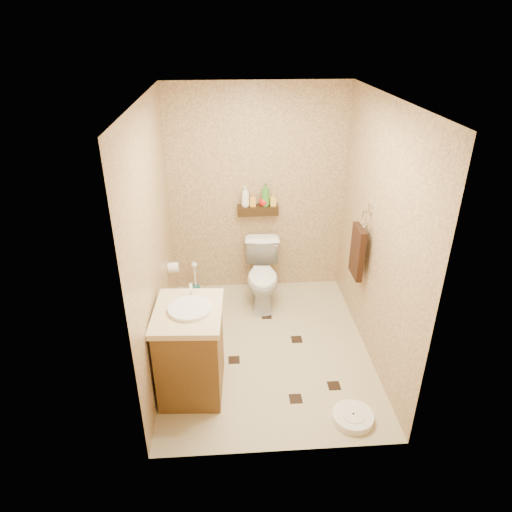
{
  "coord_description": "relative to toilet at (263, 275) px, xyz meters",
  "views": [
    {
      "loc": [
        -0.36,
        -3.64,
        2.93
      ],
      "look_at": [
        -0.09,
        0.25,
        0.91
      ],
      "focal_mm": 32.0,
      "sensor_mm": 36.0,
      "label": 1
    }
  ],
  "objects": [
    {
      "name": "wall_shelf",
      "position": [
        -0.03,
        0.34,
        0.66
      ],
      "size": [
        0.46,
        0.14,
        0.1
      ],
      "primitive_type": "cube",
      "color": "#32200D",
      "rests_on": "wall_back"
    },
    {
      "name": "bottle_a",
      "position": [
        -0.17,
        0.34,
        0.83
      ],
      "size": [
        0.13,
        0.13,
        0.24
      ],
      "primitive_type": "imported",
      "rotation": [
        0.0,
        0.0,
        5.46
      ],
      "color": "white",
      "rests_on": "wall_shelf"
    },
    {
      "name": "bottle_d",
      "position": [
        0.05,
        0.34,
        0.85
      ],
      "size": [
        0.14,
        0.14,
        0.27
      ],
      "primitive_type": "imported",
      "rotation": [
        0.0,
        0.0,
        0.55
      ],
      "color": "#39832B",
      "rests_on": "wall_shelf"
    },
    {
      "name": "bathroom_scale",
      "position": [
        0.59,
        -1.82,
        -0.33
      ],
      "size": [
        0.37,
        0.37,
        0.07
      ],
      "rotation": [
        0.0,
        0.0,
        0.08
      ],
      "color": "white",
      "rests_on": "ground"
    },
    {
      "name": "vanity",
      "position": [
        -0.73,
        -1.34,
        0.07
      ],
      "size": [
        0.59,
        0.71,
        0.96
      ],
      "rotation": [
        0.0,
        0.0,
        -0.05
      ],
      "color": "brown",
      "rests_on": "ground"
    },
    {
      "name": "bottle_e",
      "position": [
        0.14,
        0.34,
        0.79
      ],
      "size": [
        0.07,
        0.07,
        0.15
      ],
      "primitive_type": "imported",
      "rotation": [
        0.0,
        0.0,
        3.24
      ],
      "color": "#E6B84C",
      "rests_on": "wall_shelf"
    },
    {
      "name": "towel_ring",
      "position": [
        0.88,
        -0.58,
        0.59
      ],
      "size": [
        0.12,
        0.3,
        0.76
      ],
      "color": "silver",
      "rests_on": "wall_right"
    },
    {
      "name": "floor_accents",
      "position": [
        0.01,
        -0.9,
        -0.35
      ],
      "size": [
        1.23,
        1.37,
        0.01
      ],
      "color": "black",
      "rests_on": "ground"
    },
    {
      "name": "bottle_c",
      "position": [
        0.04,
        0.34,
        0.78
      ],
      "size": [
        0.15,
        0.15,
        0.14
      ],
      "primitive_type": "imported",
      "rotation": [
        0.0,
        0.0,
        5.72
      ],
      "color": "red",
      "rests_on": "wall_shelf"
    },
    {
      "name": "toilet_brush",
      "position": [
        -0.79,
        0.24,
        -0.21
      ],
      "size": [
        0.1,
        0.1,
        0.43
      ],
      "color": "#1B6D66",
      "rests_on": "ground"
    },
    {
      "name": "toilet",
      "position": [
        0.0,
        0.0,
        0.0
      ],
      "size": [
        0.43,
        0.72,
        0.72
      ],
      "primitive_type": "imported",
      "rotation": [
        0.0,
        0.0,
        -0.05
      ],
      "color": "white",
      "rests_on": "ground"
    },
    {
      "name": "wall_front",
      "position": [
        -0.03,
        -2.08,
        0.84
      ],
      "size": [
        2.0,
        0.04,
        2.4
      ],
      "primitive_type": "cube",
      "color": "tan",
      "rests_on": "ground"
    },
    {
      "name": "ground",
      "position": [
        -0.03,
        -0.83,
        -0.36
      ],
      "size": [
        2.5,
        2.5,
        0.0
      ],
      "primitive_type": "plane",
      "color": "#BEB18B",
      "rests_on": "ground"
    },
    {
      "name": "ceiling",
      "position": [
        -0.03,
        -0.83,
        2.04
      ],
      "size": [
        2.0,
        2.5,
        0.02
      ],
      "primitive_type": "cube",
      "color": "silver",
      "rests_on": "wall_back"
    },
    {
      "name": "wall_back",
      "position": [
        -0.03,
        0.42,
        0.84
      ],
      "size": [
        2.0,
        0.04,
        2.4
      ],
      "primitive_type": "cube",
      "color": "tan",
      "rests_on": "ground"
    },
    {
      "name": "wall_right",
      "position": [
        0.97,
        -0.83,
        0.84
      ],
      "size": [
        0.04,
        2.5,
        2.4
      ],
      "primitive_type": "cube",
      "color": "tan",
      "rests_on": "ground"
    },
    {
      "name": "bottle_b",
      "position": [
        -0.09,
        0.34,
        0.78
      ],
      "size": [
        0.07,
        0.07,
        0.14
      ],
      "primitive_type": "imported",
      "rotation": [
        0.0,
        0.0,
        3.07
      ],
      "color": "#F5A433",
      "rests_on": "wall_shelf"
    },
    {
      "name": "wall_left",
      "position": [
        -1.03,
        -0.83,
        0.84
      ],
      "size": [
        0.04,
        2.5,
        2.4
      ],
      "primitive_type": "cube",
      "color": "tan",
      "rests_on": "ground"
    },
    {
      "name": "toilet_paper",
      "position": [
        -0.97,
        -0.18,
        0.24
      ],
      "size": [
        0.12,
        0.11,
        0.12
      ],
      "color": "white",
      "rests_on": "wall_left"
    }
  ]
}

